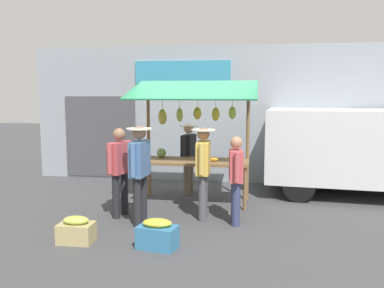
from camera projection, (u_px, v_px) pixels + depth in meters
name	position (u px, v px, depth m)	size (l,w,h in m)	color
ground_plane	(194.00, 202.00, 8.49)	(40.00, 40.00, 0.00)	#424244
street_backdrop	(205.00, 114.00, 10.44)	(9.00, 0.30, 3.40)	#8C939E
market_stall	(193.00, 128.00, 8.33)	(2.50, 1.46, 2.50)	brown
vendor_with_sunhat	(189.00, 153.00, 9.15)	(0.40, 0.67, 1.56)	#726656
shopper_in_grey_tee	(140.00, 166.00, 6.99)	(0.44, 0.71, 1.69)	#232328
shopper_with_ponytail	(203.00, 165.00, 7.29)	(0.42, 0.70, 1.64)	#4C4C51
shopper_with_shopping_bag	(120.00, 166.00, 7.44)	(0.33, 0.67, 1.61)	#232328
shopper_in_striped_shirt	(236.00, 175.00, 7.02)	(0.27, 0.66, 1.51)	navy
parked_van	(364.00, 145.00, 8.88)	(4.55, 2.25, 1.88)	silver
produce_crate_near	(157.00, 235.00, 5.97)	(0.61, 0.44, 0.44)	teal
produce_crate_side	(76.00, 231.00, 6.20)	(0.52, 0.36, 0.41)	tan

